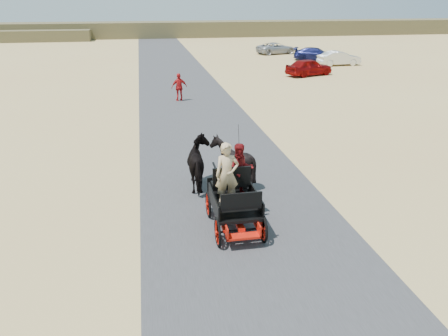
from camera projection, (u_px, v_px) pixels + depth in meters
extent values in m
plane|color=tan|center=(231.00, 194.00, 14.60)|extent=(140.00, 140.00, 0.00)
cube|color=#38383A|center=(231.00, 194.00, 14.60)|extent=(6.00, 140.00, 0.01)
cube|color=brown|center=(157.00, 30.00, 70.91)|extent=(140.00, 6.00, 2.40)
imported|color=black|center=(201.00, 164.00, 14.88)|extent=(0.91, 2.01, 1.70)
imported|color=black|center=(232.00, 162.00, 15.07)|extent=(1.37, 1.54, 1.70)
imported|color=tan|center=(227.00, 175.00, 11.96)|extent=(0.66, 0.43, 1.80)
imported|color=#660C0F|center=(240.00, 170.00, 12.59)|extent=(0.77, 0.60, 1.58)
imported|color=red|center=(179.00, 87.00, 27.44)|extent=(1.06, 0.56, 1.73)
imported|color=maroon|center=(309.00, 67.00, 36.37)|extent=(4.43, 2.95, 1.40)
imported|color=silver|center=(339.00, 58.00, 41.82)|extent=(4.14, 1.64, 1.34)
imported|color=navy|center=(316.00, 54.00, 45.08)|extent=(4.78, 3.67, 1.29)
imported|color=#B2B2B7|center=(276.00, 48.00, 50.29)|extent=(4.99, 3.22, 1.28)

